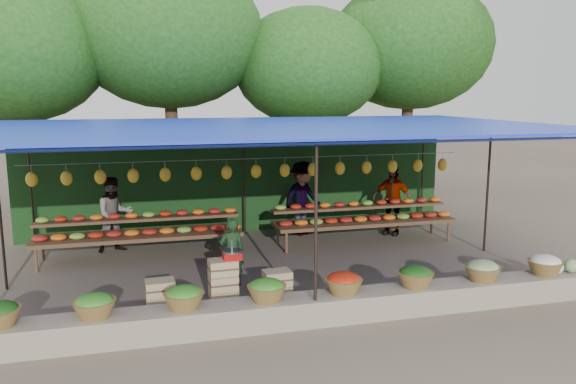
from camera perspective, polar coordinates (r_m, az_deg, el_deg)
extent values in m
plane|color=brown|center=(11.23, -1.73, -7.69)|extent=(60.00, 60.00, 0.00)
cube|color=gray|center=(8.66, 2.46, -11.80)|extent=(10.60, 0.55, 0.40)
cylinder|color=black|center=(8.15, 2.84, -4.33)|extent=(0.05, 0.05, 2.80)
cylinder|color=black|center=(10.88, -27.23, -1.78)|extent=(0.05, 0.05, 2.80)
cylinder|color=black|center=(12.82, 19.62, 0.40)|extent=(0.05, 0.05, 2.80)
cylinder|color=black|center=(13.68, -24.69, 0.64)|extent=(0.05, 0.05, 2.80)
cylinder|color=black|center=(13.68, -4.50, 1.54)|extent=(0.05, 0.05, 2.80)
cylinder|color=black|center=(15.27, 13.52, 2.18)|extent=(0.05, 0.05, 2.80)
cube|color=blue|center=(10.71, -1.81, 6.73)|extent=(10.80, 6.60, 0.04)
cube|color=blue|center=(8.79, 1.13, 4.82)|extent=(10.80, 2.19, 0.26)
cube|color=blue|center=(12.67, -3.85, 6.42)|extent=(10.80, 2.19, 0.26)
cylinder|color=gray|center=(12.14, -3.27, 3.42)|extent=(9.60, 0.01, 0.01)
ellipsoid|color=yellow|center=(12.12, -24.59, 1.17)|extent=(0.23, 0.17, 0.30)
ellipsoid|color=yellow|center=(12.03, -21.58, 1.32)|extent=(0.23, 0.17, 0.30)
ellipsoid|color=yellow|center=(11.97, -18.52, 1.46)|extent=(0.23, 0.17, 0.30)
ellipsoid|color=yellow|center=(11.94, -15.45, 1.60)|extent=(0.23, 0.17, 0.30)
ellipsoid|color=yellow|center=(11.95, -12.36, 1.74)|extent=(0.23, 0.17, 0.30)
ellipsoid|color=yellow|center=(11.99, -9.29, 1.87)|extent=(0.23, 0.17, 0.30)
ellipsoid|color=yellow|center=(12.07, -6.25, 1.99)|extent=(0.23, 0.17, 0.30)
ellipsoid|color=yellow|center=(12.18, -3.26, 2.11)|extent=(0.23, 0.17, 0.30)
ellipsoid|color=yellow|center=(12.32, -0.33, 2.22)|extent=(0.23, 0.17, 0.30)
ellipsoid|color=yellow|center=(12.49, 2.53, 2.32)|extent=(0.23, 0.17, 0.30)
ellipsoid|color=yellow|center=(12.70, 5.31, 2.41)|extent=(0.23, 0.17, 0.30)
ellipsoid|color=yellow|center=(12.93, 7.99, 2.49)|extent=(0.23, 0.17, 0.30)
ellipsoid|color=yellow|center=(13.19, 10.57, 2.57)|extent=(0.23, 0.17, 0.30)
ellipsoid|color=yellow|center=(13.48, 13.04, 2.64)|extent=(0.23, 0.17, 0.30)
ellipsoid|color=yellow|center=(13.79, 15.41, 2.70)|extent=(0.23, 0.17, 0.30)
ellipsoid|color=#357F21|center=(8.20, -19.08, -10.51)|extent=(0.52, 0.52, 0.23)
ellipsoid|color=#357F21|center=(8.18, -10.54, -10.15)|extent=(0.52, 0.52, 0.23)
ellipsoid|color=#357F21|center=(8.34, -2.18, -9.58)|extent=(0.52, 0.52, 0.23)
ellipsoid|color=#AA210E|center=(8.66, 5.68, -8.86)|extent=(0.52, 0.52, 0.23)
ellipsoid|color=#1B4D14|center=(9.13, 12.83, -8.06)|extent=(0.52, 0.52, 0.23)
ellipsoid|color=#82AB6A|center=(9.73, 19.16, -7.25)|extent=(0.52, 0.52, 0.23)
ellipsoid|color=silver|center=(10.43, 24.68, -6.46)|extent=(0.52, 0.52, 0.23)
cube|color=#164019|center=(13.95, -4.68, 1.08)|extent=(10.60, 0.06, 2.50)
cylinder|color=#351F13|center=(16.58, -25.55, 4.11)|extent=(0.36, 0.36, 3.97)
ellipsoid|color=#123D10|center=(16.55, -26.21, 12.67)|extent=(4.77, 4.77, 3.69)
cylinder|color=#351F13|center=(16.68, -11.69, 5.80)|extent=(0.36, 0.36, 4.48)
ellipsoid|color=#123D10|center=(16.72, -12.05, 15.41)|extent=(5.39, 5.39, 4.17)
cylinder|color=#351F13|center=(17.11, 1.95, 4.81)|extent=(0.36, 0.36, 3.71)
ellipsoid|color=#123D10|center=(17.05, 2.00, 12.60)|extent=(4.47, 4.47, 3.45)
cylinder|color=#351F13|center=(18.75, 11.96, 6.04)|extent=(0.36, 0.36, 4.35)
ellipsoid|color=#123D10|center=(18.77, 12.27, 14.35)|extent=(5.24, 5.24, 4.05)
cube|color=#45311B|center=(12.08, -14.84, -4.28)|extent=(4.20, 0.95, 0.08)
cube|color=#45311B|center=(12.31, -14.90, -2.68)|extent=(4.20, 0.35, 0.06)
cylinder|color=#45311B|center=(11.93, -24.23, -6.26)|extent=(0.06, 0.06, 0.50)
cylinder|color=#45311B|center=(11.90, -5.31, -5.44)|extent=(0.06, 0.06, 0.50)
cylinder|color=#45311B|center=(12.70, -23.65, -5.27)|extent=(0.06, 0.06, 0.50)
cylinder|color=#45311B|center=(12.66, -5.91, -4.50)|extent=(0.06, 0.06, 0.50)
ellipsoid|color=maroon|center=(12.08, -23.93, -4.33)|extent=(0.31, 0.26, 0.13)
ellipsoid|color=#7CA532|center=(12.45, -23.70, -2.63)|extent=(0.26, 0.22, 0.12)
ellipsoid|color=orange|center=(12.02, -22.28, -4.28)|extent=(0.31, 0.26, 0.13)
ellipsoid|color=#AA210E|center=(12.40, -22.10, -2.57)|extent=(0.26, 0.22, 0.12)
ellipsoid|color=#7CA532|center=(11.98, -20.62, -4.22)|extent=(0.31, 0.26, 0.13)
ellipsoid|color=maroon|center=(12.36, -20.49, -2.50)|extent=(0.26, 0.22, 0.12)
ellipsoid|color=#AA210E|center=(11.95, -18.94, -4.16)|extent=(0.31, 0.26, 0.13)
ellipsoid|color=orange|center=(12.32, -18.87, -2.44)|extent=(0.26, 0.22, 0.12)
ellipsoid|color=maroon|center=(11.92, -17.26, -4.09)|extent=(0.31, 0.26, 0.13)
ellipsoid|color=maroon|center=(12.30, -17.25, -2.37)|extent=(0.26, 0.22, 0.12)
ellipsoid|color=orange|center=(11.91, -15.58, -4.02)|extent=(0.31, 0.26, 0.13)
ellipsoid|color=orange|center=(12.29, -15.62, -2.30)|extent=(0.26, 0.22, 0.12)
ellipsoid|color=maroon|center=(11.91, -13.89, -3.94)|extent=(0.31, 0.26, 0.13)
ellipsoid|color=#7CA532|center=(12.29, -13.98, -2.23)|extent=(0.26, 0.22, 0.12)
ellipsoid|color=orange|center=(11.92, -12.21, -3.87)|extent=(0.31, 0.26, 0.13)
ellipsoid|color=#AA210E|center=(12.30, -12.35, -2.15)|extent=(0.26, 0.22, 0.12)
ellipsoid|color=#7CA532|center=(11.94, -10.53, -3.79)|extent=(0.31, 0.26, 0.13)
ellipsoid|color=maroon|center=(12.31, -10.73, -2.08)|extent=(0.26, 0.22, 0.12)
ellipsoid|color=#AA210E|center=(11.96, -8.85, -3.70)|extent=(0.31, 0.26, 0.13)
ellipsoid|color=orange|center=(12.34, -9.11, -2.00)|extent=(0.26, 0.22, 0.12)
ellipsoid|color=maroon|center=(12.00, -7.19, -3.62)|extent=(0.31, 0.26, 0.13)
ellipsoid|color=maroon|center=(12.38, -7.49, -1.92)|extent=(0.26, 0.22, 0.12)
ellipsoid|color=orange|center=(12.05, -5.54, -3.53)|extent=(0.31, 0.26, 0.13)
ellipsoid|color=orange|center=(12.43, -5.89, -1.84)|extent=(0.26, 0.22, 0.12)
cube|color=#45311B|center=(13.03, 7.73, -2.98)|extent=(4.20, 0.95, 0.08)
cube|color=#45311B|center=(13.24, 7.27, -1.52)|extent=(4.20, 0.35, 0.06)
cylinder|color=#45311B|center=(12.12, -0.16, -5.11)|extent=(0.06, 0.06, 0.50)
cylinder|color=#45311B|center=(13.60, 15.99, -3.82)|extent=(0.06, 0.06, 0.50)
cylinder|color=#45311B|center=(12.87, -1.06, -4.21)|extent=(0.06, 0.06, 0.50)
cylinder|color=#45311B|center=(14.28, 14.36, -3.09)|extent=(0.06, 0.06, 0.50)
ellipsoid|color=maroon|center=(12.28, -0.23, -3.22)|extent=(0.31, 0.26, 0.13)
ellipsoid|color=#7CA532|center=(12.65, -0.74, -1.58)|extent=(0.26, 0.22, 0.12)
ellipsoid|color=orange|center=(12.37, 1.35, -3.13)|extent=(0.31, 0.26, 0.13)
ellipsoid|color=#AA210E|center=(12.73, 0.79, -1.50)|extent=(0.26, 0.22, 0.12)
ellipsoid|color=#7CA532|center=(12.47, 2.89, -3.03)|extent=(0.31, 0.26, 0.13)
ellipsoid|color=maroon|center=(12.83, 2.30, -1.41)|extent=(0.26, 0.22, 0.12)
ellipsoid|color=#AA210E|center=(12.58, 4.42, -2.93)|extent=(0.31, 0.26, 0.13)
ellipsoid|color=orange|center=(12.94, 3.78, -1.33)|extent=(0.26, 0.22, 0.12)
ellipsoid|color=maroon|center=(12.69, 5.91, -2.83)|extent=(0.31, 0.26, 0.13)
ellipsoid|color=maroon|center=(13.05, 5.24, -1.25)|extent=(0.26, 0.22, 0.12)
ellipsoid|color=orange|center=(12.82, 7.38, -2.74)|extent=(0.31, 0.26, 0.13)
ellipsoid|color=orange|center=(13.17, 6.67, -1.17)|extent=(0.26, 0.22, 0.12)
ellipsoid|color=maroon|center=(12.95, 8.81, -2.64)|extent=(0.31, 0.26, 0.13)
ellipsoid|color=#7CA532|center=(13.30, 8.08, -1.10)|extent=(0.26, 0.22, 0.12)
ellipsoid|color=orange|center=(13.09, 10.22, -2.54)|extent=(0.31, 0.26, 0.13)
ellipsoid|color=#AA210E|center=(13.44, 9.45, -1.02)|extent=(0.26, 0.22, 0.12)
ellipsoid|color=#7CA532|center=(13.24, 11.60, -2.45)|extent=(0.31, 0.26, 0.13)
ellipsoid|color=maroon|center=(13.59, 10.80, -0.94)|extent=(0.26, 0.22, 0.12)
ellipsoid|color=#AA210E|center=(13.40, 12.94, -2.35)|extent=(0.31, 0.26, 0.13)
ellipsoid|color=orange|center=(13.74, 12.12, -0.87)|extent=(0.26, 0.22, 0.12)
ellipsoid|color=maroon|center=(13.56, 14.25, -2.26)|extent=(0.31, 0.26, 0.13)
ellipsoid|color=maroon|center=(13.90, 13.41, -0.79)|extent=(0.26, 0.22, 0.12)
ellipsoid|color=orange|center=(13.74, 15.53, -2.16)|extent=(0.31, 0.26, 0.13)
ellipsoid|color=orange|center=(14.07, 14.66, -0.72)|extent=(0.26, 0.22, 0.12)
cube|color=#A37D5D|center=(9.29, -12.79, -10.99)|extent=(0.47, 0.36, 0.25)
cube|color=#A37D5D|center=(9.20, -12.86, -9.48)|extent=(0.47, 0.36, 0.25)
cube|color=#A37D5D|center=(9.36, -6.56, -10.63)|extent=(0.47, 0.36, 0.25)
cube|color=#A37D5D|center=(9.27, -6.60, -9.13)|extent=(0.47, 0.36, 0.25)
cube|color=#A37D5D|center=(9.19, -6.63, -7.59)|extent=(0.47, 0.36, 0.25)
cube|color=#A37D5D|center=(9.52, -1.11, -10.21)|extent=(0.47, 0.36, 0.25)
cube|color=#A37D5D|center=(9.43, -1.11, -8.72)|extent=(0.47, 0.36, 0.25)
cube|color=#B80E10|center=(9.16, -5.70, -6.44)|extent=(0.29, 0.26, 0.12)
cylinder|color=gray|center=(9.14, -5.71, -5.99)|extent=(0.31, 0.31, 0.03)
cylinder|color=gray|center=(9.11, -5.72, -5.43)|extent=(0.03, 0.03, 0.22)
imported|color=#173319|center=(10.12, -5.73, -6.10)|extent=(0.47, 0.33, 1.23)
imported|color=slate|center=(12.70, -17.21, -2.21)|extent=(0.95, 0.84, 1.64)
imported|color=slate|center=(13.56, 1.49, -0.66)|extent=(1.34, 1.12, 1.80)
imported|color=slate|center=(13.85, 10.53, -0.80)|extent=(1.01, 0.99, 1.70)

